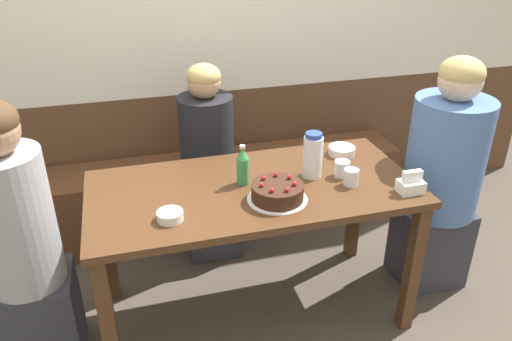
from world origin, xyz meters
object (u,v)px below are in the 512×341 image
at_px(water_pitcher, 313,155).
at_px(person_grey_tee, 208,170).
at_px(bowl_soup_white, 170,216).
at_px(person_pale_blue_shirt, 22,250).
at_px(glass_water_tall, 351,177).
at_px(soju_bottle, 243,166).
at_px(bench_seat, 219,193).
at_px(glass_tumbler_short, 342,169).
at_px(person_teal_shirt, 442,178).
at_px(napkin_holder, 411,184).
at_px(birthday_cake, 277,192).
at_px(bowl_rice_small, 342,151).

xyz_separation_m(water_pitcher, person_grey_tee, (-0.39, 0.60, -0.31)).
height_order(bowl_soup_white, person_pale_blue_shirt, person_pale_blue_shirt).
distance_m(glass_water_tall, person_grey_tee, 0.93).
bearing_deg(soju_bottle, bench_seat, 87.13).
xyz_separation_m(glass_water_tall, glass_tumbler_short, (-0.00, 0.09, -0.00)).
distance_m(water_pitcher, person_teal_shirt, 0.74).
bearing_deg(person_grey_tee, bench_seat, 154.80).
bearing_deg(person_pale_blue_shirt, napkin_holder, -7.16).
height_order(birthday_cake, person_teal_shirt, person_teal_shirt).
xyz_separation_m(bench_seat, glass_water_tall, (0.43, -0.94, 0.54)).
distance_m(glass_water_tall, person_teal_shirt, 0.60).
xyz_separation_m(bench_seat, glass_tumbler_short, (0.42, -0.85, 0.54)).
bearing_deg(person_teal_shirt, person_grey_tee, -29.42).
bearing_deg(bowl_soup_white, bowl_rice_small, 22.45).
relative_size(soju_bottle, person_teal_shirt, 0.15).
bearing_deg(person_teal_shirt, glass_water_tall, 10.72).
relative_size(bench_seat, person_pale_blue_shirt, 1.86).
bearing_deg(glass_tumbler_short, water_pitcher, 164.26).
relative_size(glass_water_tall, person_grey_tee, 0.07).
xyz_separation_m(birthday_cake, bowl_soup_white, (-0.46, -0.03, -0.02)).
xyz_separation_m(bowl_soup_white, bowl_rice_small, (0.92, 0.38, 0.00)).
distance_m(soju_bottle, bowl_soup_white, 0.42).
xyz_separation_m(soju_bottle, person_teal_shirt, (1.04, -0.04, -0.19)).
bearing_deg(person_grey_tee, water_pitcher, 32.98).
bearing_deg(person_teal_shirt, napkin_holder, 34.58).
bearing_deg(water_pitcher, napkin_holder, -35.59).
height_order(glass_water_tall, person_pale_blue_shirt, person_pale_blue_shirt).
relative_size(napkin_holder, glass_tumbler_short, 1.43).
xyz_separation_m(glass_tumbler_short, person_teal_shirt, (0.58, 0.02, -0.14)).
bearing_deg(bowl_soup_white, glass_tumbler_short, 11.15).
xyz_separation_m(water_pitcher, glass_water_tall, (0.14, -0.13, -0.07)).
height_order(napkin_holder, glass_water_tall, napkin_holder).
distance_m(bowl_soup_white, bowl_rice_small, 1.00).
xyz_separation_m(birthday_cake, person_teal_shirt, (0.94, 0.14, -0.14)).
height_order(birthday_cake, bowl_rice_small, birthday_cake).
distance_m(birthday_cake, person_pale_blue_shirt, 1.09).
bearing_deg(soju_bottle, bowl_rice_small, 16.11).
distance_m(birthday_cake, bowl_soup_white, 0.47).
height_order(water_pitcher, soju_bottle, water_pitcher).
distance_m(bowl_soup_white, glass_tumbler_short, 0.84).
height_order(birthday_cake, glass_water_tall, birthday_cake).
relative_size(person_pale_blue_shirt, person_grey_tee, 1.09).
height_order(water_pitcher, person_pale_blue_shirt, person_pale_blue_shirt).
bearing_deg(person_grey_tee, bowl_rice_small, 56.09).
bearing_deg(birthday_cake, bowl_soup_white, -175.76).
distance_m(soju_bottle, bowl_rice_small, 0.59).
distance_m(bowl_soup_white, person_grey_tee, 0.88).
height_order(water_pitcher, person_teal_shirt, person_teal_shirt).
relative_size(soju_bottle, napkin_holder, 1.73).
distance_m(water_pitcher, napkin_holder, 0.45).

